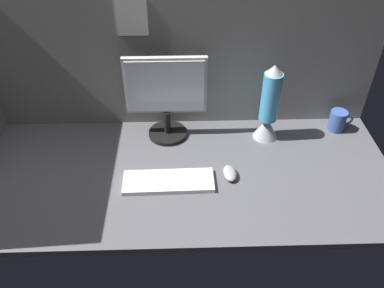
# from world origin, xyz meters

# --- Properties ---
(ground_plane) EXTENTS (1.80, 0.80, 0.03)m
(ground_plane) POSITION_xyz_m (0.00, 0.00, -0.01)
(ground_plane) COLOR #515156
(cubicle_wall_back) EXTENTS (1.80, 0.06, 0.76)m
(cubicle_wall_back) POSITION_xyz_m (-0.00, 0.37, 0.38)
(cubicle_wall_back) COLOR gray
(cubicle_wall_back) RESTS_ON ground_plane
(monitor) EXTENTS (0.36, 0.18, 0.40)m
(monitor) POSITION_xyz_m (-0.06, 0.25, 0.21)
(monitor) COLOR black
(monitor) RESTS_ON ground_plane
(keyboard) EXTENTS (0.37, 0.14, 0.02)m
(keyboard) POSITION_xyz_m (-0.05, -0.08, 0.01)
(keyboard) COLOR silver
(keyboard) RESTS_ON ground_plane
(mouse) EXTENTS (0.06, 0.10, 0.03)m
(mouse) POSITION_xyz_m (0.20, -0.05, 0.02)
(mouse) COLOR #99999E
(mouse) RESTS_ON ground_plane
(mug_ceramic_blue) EXTENTS (0.11, 0.08, 0.10)m
(mug_ceramic_blue) POSITION_xyz_m (0.75, 0.26, 0.05)
(mug_ceramic_blue) COLOR #38569E
(mug_ceramic_blue) RESTS_ON ground_plane
(lava_lamp) EXTENTS (0.11, 0.11, 0.37)m
(lava_lamp) POSITION_xyz_m (0.40, 0.22, 0.16)
(lava_lamp) COLOR #A5A5AD
(lava_lamp) RESTS_ON ground_plane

